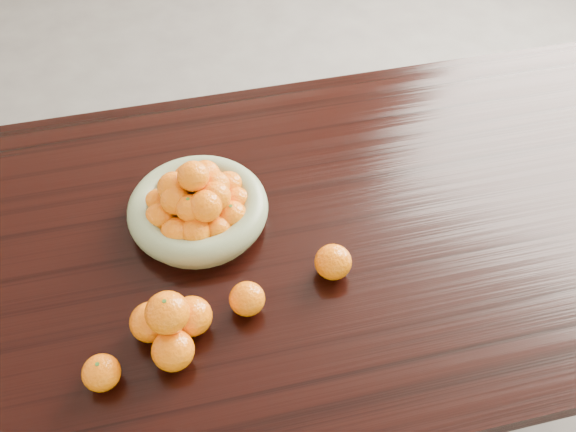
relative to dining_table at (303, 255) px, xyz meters
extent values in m
plane|color=#64615E|center=(0.00, 0.00, -0.66)|extent=(5.00, 5.00, 0.00)
cube|color=black|center=(0.00, 0.00, 0.07)|extent=(2.00, 1.00, 0.04)
cube|color=black|center=(0.93, 0.43, -0.31)|extent=(0.08, 0.08, 0.71)
cylinder|color=gray|center=(-0.21, 0.08, 0.10)|extent=(0.27, 0.27, 0.01)
torus|color=gray|center=(-0.21, 0.08, 0.12)|extent=(0.30, 0.30, 0.06)
ellipsoid|color=orange|center=(-0.13, 0.08, 0.13)|extent=(0.06, 0.06, 0.06)
ellipsoid|color=orange|center=(-0.14, 0.12, 0.13)|extent=(0.07, 0.07, 0.06)
ellipsoid|color=orange|center=(-0.18, 0.16, 0.13)|extent=(0.06, 0.06, 0.06)
ellipsoid|color=orange|center=(-0.23, 0.16, 0.13)|extent=(0.06, 0.06, 0.06)
ellipsoid|color=orange|center=(-0.26, 0.14, 0.13)|extent=(0.07, 0.07, 0.06)
ellipsoid|color=orange|center=(-0.29, 0.11, 0.13)|extent=(0.06, 0.06, 0.06)
ellipsoid|color=orange|center=(-0.29, 0.06, 0.14)|extent=(0.07, 0.07, 0.07)
ellipsoid|color=orange|center=(-0.27, 0.02, 0.13)|extent=(0.07, 0.07, 0.06)
ellipsoid|color=orange|center=(-0.23, 0.01, 0.14)|extent=(0.07, 0.07, 0.07)
ellipsoid|color=orange|center=(-0.18, 0.01, 0.13)|extent=(0.06, 0.06, 0.06)
ellipsoid|color=orange|center=(-0.15, 0.04, 0.14)|extent=(0.07, 0.07, 0.06)
ellipsoid|color=orange|center=(-0.21, 0.08, 0.13)|extent=(0.06, 0.06, 0.06)
ellipsoid|color=orange|center=(-0.17, 0.09, 0.18)|extent=(0.07, 0.07, 0.06)
ellipsoid|color=orange|center=(-0.19, 0.12, 0.18)|extent=(0.07, 0.07, 0.06)
ellipsoid|color=orange|center=(-0.22, 0.13, 0.18)|extent=(0.06, 0.06, 0.06)
ellipsoid|color=orange|center=(-0.26, 0.10, 0.18)|extent=(0.07, 0.07, 0.07)
ellipsoid|color=orange|center=(-0.26, 0.07, 0.18)|extent=(0.06, 0.06, 0.06)
ellipsoid|color=orange|center=(-0.23, 0.04, 0.18)|extent=(0.06, 0.06, 0.06)
ellipsoid|color=orange|center=(-0.20, 0.03, 0.18)|extent=(0.07, 0.07, 0.07)
ellipsoid|color=orange|center=(-0.18, 0.06, 0.18)|extent=(0.07, 0.07, 0.06)
ellipsoid|color=orange|center=(-0.21, 0.09, 0.22)|extent=(0.07, 0.07, 0.06)
ellipsoid|color=orange|center=(-0.31, -0.25, 0.13)|extent=(0.08, 0.08, 0.07)
ellipsoid|color=orange|center=(-0.26, -0.18, 0.13)|extent=(0.08, 0.08, 0.07)
ellipsoid|color=orange|center=(-0.34, -0.18, 0.13)|extent=(0.08, 0.08, 0.07)
ellipsoid|color=orange|center=(-0.30, -0.20, 0.18)|extent=(0.08, 0.08, 0.08)
ellipsoid|color=orange|center=(-0.43, -0.26, 0.12)|extent=(0.07, 0.07, 0.06)
ellipsoid|color=orange|center=(-0.15, -0.17, 0.12)|extent=(0.07, 0.07, 0.07)
ellipsoid|color=orange|center=(0.03, -0.12, 0.12)|extent=(0.08, 0.08, 0.07)
camera|label=1|loc=(-0.23, -0.85, 1.16)|focal=40.00mm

